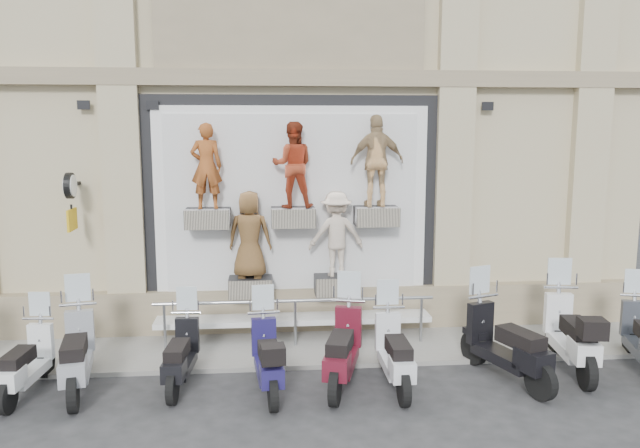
# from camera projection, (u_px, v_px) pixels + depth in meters

# --- Properties ---
(ground) EXTENTS (90.00, 90.00, 0.00)m
(ground) POSITION_uv_depth(u_px,v_px,m) (303.00, 396.00, 9.27)
(ground) COLOR #29292C
(ground) RESTS_ON ground
(sidewalk) EXTENTS (16.00, 2.20, 0.08)m
(sidewalk) POSITION_uv_depth(u_px,v_px,m) (295.00, 345.00, 11.33)
(sidewalk) COLOR gray
(sidewalk) RESTS_ON ground
(building) EXTENTS (14.00, 8.60, 12.00)m
(building) POSITION_uv_depth(u_px,v_px,m) (283.00, 42.00, 15.22)
(building) COLOR tan
(building) RESTS_ON ground
(shop_vitrine) EXTENTS (5.60, 0.83, 4.30)m
(shop_vitrine) POSITION_uv_depth(u_px,v_px,m) (298.00, 213.00, 11.62)
(shop_vitrine) COLOR black
(shop_vitrine) RESTS_ON ground
(guard_rail) EXTENTS (5.06, 0.10, 0.93)m
(guard_rail) POSITION_uv_depth(u_px,v_px,m) (295.00, 324.00, 11.16)
(guard_rail) COLOR #9EA0A5
(guard_rail) RESTS_ON ground
(clock_sign_bracket) EXTENTS (0.10, 0.80, 1.02)m
(clock_sign_bracket) POSITION_uv_depth(u_px,v_px,m) (71.00, 194.00, 10.91)
(clock_sign_bracket) COLOR black
(clock_sign_bracket) RESTS_ON ground
(scooter_b) EXTENTS (0.65, 1.79, 1.43)m
(scooter_b) POSITION_uv_depth(u_px,v_px,m) (25.00, 349.00, 9.23)
(scooter_b) COLOR white
(scooter_b) RESTS_ON ground
(scooter_c) EXTENTS (0.97, 2.13, 1.67)m
(scooter_c) POSITION_uv_depth(u_px,v_px,m) (76.00, 338.00, 9.35)
(scooter_c) COLOR gray
(scooter_c) RESTS_ON ground
(scooter_d) EXTENTS (0.65, 1.80, 1.43)m
(scooter_d) POSITION_uv_depth(u_px,v_px,m) (180.00, 342.00, 9.53)
(scooter_d) COLOR black
(scooter_d) RESTS_ON ground
(scooter_e) EXTENTS (0.72, 1.90, 1.51)m
(scooter_e) POSITION_uv_depth(u_px,v_px,m) (267.00, 344.00, 9.33)
(scooter_e) COLOR #1A154B
(scooter_e) RESTS_ON ground
(scooter_f) EXTENTS (1.13, 2.12, 1.66)m
(scooter_f) POSITION_uv_depth(u_px,v_px,m) (343.00, 334.00, 9.56)
(scooter_f) COLOR #4E0D1A
(scooter_f) RESTS_ON ground
(scooter_g) EXTENTS (0.57, 1.90, 1.54)m
(scooter_g) POSITION_uv_depth(u_px,v_px,m) (395.00, 338.00, 9.52)
(scooter_g) COLOR silver
(scooter_g) RESTS_ON ground
(scooter_h) EXTENTS (1.27, 2.19, 1.71)m
(scooter_h) POSITION_uv_depth(u_px,v_px,m) (507.00, 329.00, 9.71)
(scooter_h) COLOR black
(scooter_h) RESTS_ON ground
(scooter_i) EXTENTS (0.92, 2.21, 1.74)m
(scooter_i) POSITION_uv_depth(u_px,v_px,m) (571.00, 319.00, 10.14)
(scooter_i) COLOR white
(scooter_i) RESTS_ON ground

